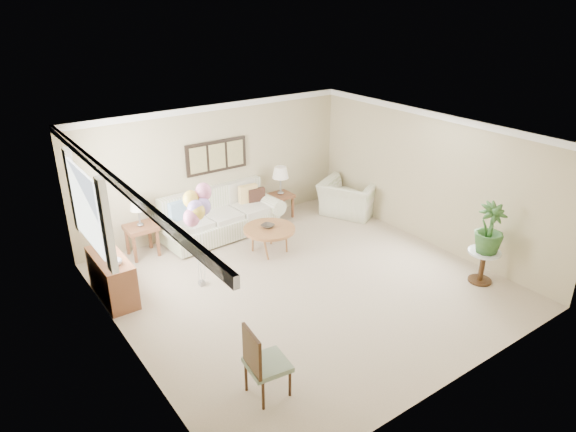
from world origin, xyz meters
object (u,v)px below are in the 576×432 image
object	(u,v)px
armchair	(348,198)
balloon_cluster	(197,206)
sofa	(219,218)
coffee_table	(269,230)
accent_chair	(262,361)

from	to	relation	value
armchair	balloon_cluster	distance (m)	4.32
sofa	balloon_cluster	distance (m)	2.31
sofa	balloon_cluster	xyz separation A→B (m)	(-1.22, -1.63, 1.09)
coffee_table	armchair	xyz separation A→B (m)	(2.46, 0.51, -0.08)
armchair	accent_chair	bearing A→B (deg)	101.94
armchair	balloon_cluster	bearing A→B (deg)	76.14
sofa	armchair	size ratio (longest dim) A/B	2.24
coffee_table	balloon_cluster	size ratio (longest dim) A/B	0.55
sofa	accent_chair	xyz separation A→B (m)	(-1.80, -4.40, 0.14)
armchair	balloon_cluster	xyz separation A→B (m)	(-4.08, -0.90, 1.08)
sofa	armchair	distance (m)	2.95
accent_chair	balloon_cluster	world-z (taller)	balloon_cluster
armchair	accent_chair	size ratio (longest dim) A/B	1.17
accent_chair	armchair	bearing A→B (deg)	38.24
armchair	accent_chair	xyz separation A→B (m)	(-4.66, -3.67, 0.14)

